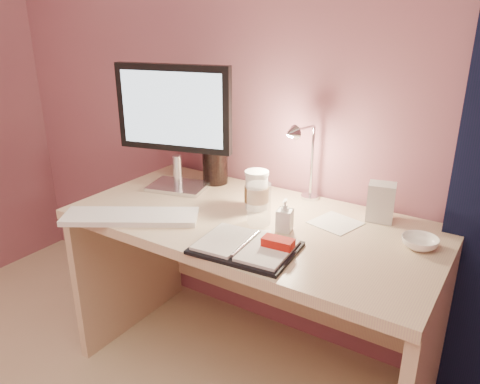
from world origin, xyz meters
The scene contains 13 objects.
desk centered at (0.00, 1.45, 0.50)m, with size 1.40×0.70×0.73m.
monitor centered at (-0.45, 1.48, 1.05)m, with size 0.50×0.23×0.54m.
keyboard centered at (-0.39, 1.13, 0.74)m, with size 0.50×0.15×0.02m, color white.
planner centered at (0.12, 1.16, 0.74)m, with size 0.35×0.27×0.05m.
paper_a centered at (0.08, 1.22, 0.73)m, with size 0.16×0.16×0.00m, color white.
paper_b centered at (0.28, 1.51, 0.73)m, with size 0.16×0.16×0.00m, color white.
coffee_cup centered at (-0.04, 1.48, 0.80)m, with size 0.10×0.10×0.16m.
clear_cup centered at (0.04, 1.36, 0.81)m, with size 0.09×0.09×0.15m, color white.
bowl centered at (0.59, 1.48, 0.75)m, with size 0.12×0.12×0.04m, color white.
lotion_bottle centered at (0.15, 1.35, 0.79)m, with size 0.05×0.06×0.12m, color silver.
dark_jar centered at (-0.35, 1.63, 0.81)m, with size 0.11×0.11×0.16m, color black.
product_box centered at (0.41, 1.63, 0.80)m, with size 0.10×0.08×0.15m, color silver.
desk_lamp centered at (0.12, 1.61, 0.94)m, with size 0.11×0.20×0.33m.
Camera 1 is at (0.84, -0.00, 1.46)m, focal length 35.00 mm.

